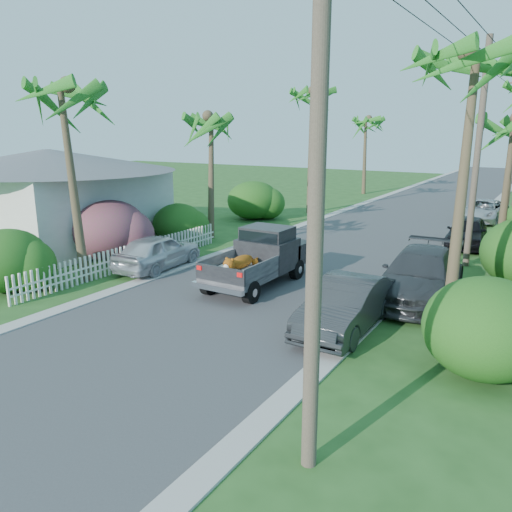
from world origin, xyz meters
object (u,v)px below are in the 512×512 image
Objects in this scene: palm_l_c at (312,92)px; pickup_truck at (263,256)px; palm_l_d at (367,119)px; palm_l_a at (64,87)px; parked_car_rm at (420,275)px; parked_car_ln at (158,252)px; palm_l_b at (210,117)px; utility_pole_a at (317,193)px; palm_r_a at (476,54)px; utility_pole_b at (477,154)px; parked_car_rd at (483,211)px; parked_car_rn at (346,306)px; house_left at (52,200)px; parked_car_rf at (467,232)px.

pickup_truck is at bearing -70.10° from palm_l_c.
palm_l_c reaches higher than palm_l_d.
palm_l_c is (0.20, 19.00, 0.98)m from palm_l_a.
parked_car_rm is 0.73× the size of palm_l_d.
palm_l_b reaches higher than parked_car_ln.
utility_pole_a is (10.60, -7.89, 3.88)m from parked_car_ln.
palm_l_b is at bearing 131.53° from utility_pole_a.
palm_r_a is (12.80, -28.00, 0.98)m from palm_l_d.
palm_l_a reaches higher than parked_car_ln.
pickup_truck is 11.04m from utility_pole_a.
utility_pole_b is at bearing 80.56° from parked_car_rm.
parked_car_ln is 0.47× the size of utility_pole_b.
palm_l_d is at bearing -91.41° from parked_car_ln.
palm_l_d is (-11.50, 26.31, 5.63)m from parked_car_rm.
parked_car_rd is at bearing 92.11° from utility_pole_a.
pickup_truck is 0.59× the size of palm_r_a.
parked_car_rn is at bearing 4.70° from palm_l_a.
parked_car_ln is at bearing -86.45° from palm_l_c.
utility_pole_a reaches higher than palm_l_a.
palm_l_d reaches higher than house_left.
parked_car_rd is at bearing 94.82° from utility_pole_b.
palm_l_c is 1.02× the size of utility_pole_b.
utility_pole_b is at bearing 40.28° from palm_l_a.
palm_l_c reaches higher than utility_pole_a.
palm_l_b is at bearing 156.96° from parked_car_rm.
palm_l_d is (-1.50, 28.11, 5.72)m from parked_car_ln.
parked_car_rm is 10.42m from utility_pole_a.
parked_car_rd is 21.09m from parked_car_ln.
utility_pole_b is at bearing 78.81° from parked_car_rn.
pickup_truck is 9.52m from utility_pole_b.
palm_l_c is 1.06× the size of palm_r_a.
palm_l_c is (-10.96, 5.21, 7.19)m from parked_car_rf.
parked_car_rf is (1.05, 12.96, -0.00)m from parked_car_rn.
parked_car_rd is (0.71, 20.83, -0.07)m from parked_car_rn.
palm_l_b reaches higher than parked_car_rn.
palm_l_d is 0.89× the size of palm_r_a.
parked_car_rf is 21.45m from palm_l_d.
palm_l_c is at bearing 89.40° from palm_l_a.
parked_car_rn is at bearing -70.96° from palm_l_d.
parked_car_rn is at bearing -37.34° from palm_l_b.
house_left is 19.70m from utility_pole_b.
parked_car_rf is 14.76m from parked_car_ln.
palm_l_a is (-11.16, -13.79, 6.21)m from parked_car_rf.
palm_l_d is 30.80m from palm_r_a.
parked_car_rm is at bearing -52.44° from palm_l_c.
pickup_truck is at bearing -40.49° from palm_l_b.
parked_car_rm is 29.26m from palm_l_d.
parked_car_rn is 0.48× the size of palm_l_c.
utility_pole_a reaches higher than parked_car_rf.
parked_car_rf reaches higher than parked_car_ln.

